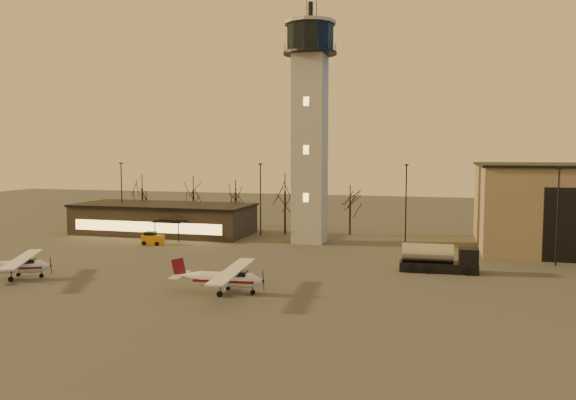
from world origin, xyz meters
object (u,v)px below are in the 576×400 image
Objects in this scene: cessna_rear at (19,269)px; fuel_truck at (438,261)px; service_cart at (153,240)px; control_tower at (310,116)px; cessna_front at (228,282)px; terminal at (164,219)px.

cessna_rear is 39.82m from fuel_truck.
cessna_rear is at bearing -99.92° from service_cart.
cessna_rear is 3.55× the size of service_cart.
cessna_rear is (-21.14, -27.74, -15.38)m from control_tower.
fuel_truck reaches higher than service_cart.
cessna_front is (-0.38, -27.68, -15.33)m from control_tower.
control_tower is at bearing 26.71° from cessna_rear.
cessna_front is (21.62, -29.66, -1.17)m from terminal.
cessna_rear is at bearing -88.36° from terminal.
fuel_truck is 2.79× the size of service_cart.
fuel_truck is at bearing 33.12° from cessna_front.
cessna_front is 1.11× the size of cessna_rear.
terminal is 36.72m from cessna_front.
cessna_rear reaches higher than fuel_truck.
control_tower is 3.41× the size of cessna_rear.
cessna_front reaches higher than cessna_rear.
terminal is at bearing 65.66° from cessna_rear.
service_cart is at bearing -70.55° from terminal.
cessna_rear is at bearing 174.47° from cessna_front.
control_tower is at bearing 83.51° from cessna_front.
control_tower reaches higher than cessna_front.
cessna_front is at bearing -90.78° from control_tower.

